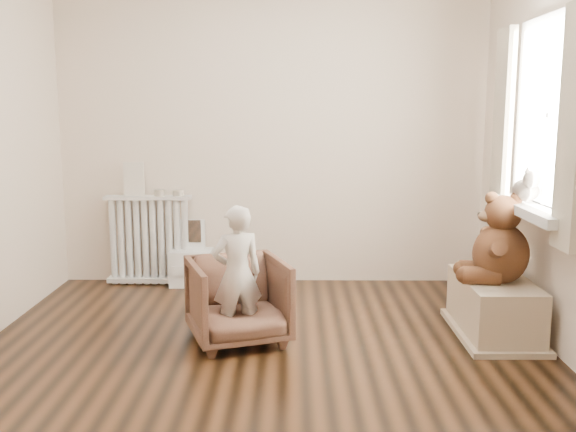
{
  "coord_description": "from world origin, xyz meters",
  "views": [
    {
      "loc": [
        0.18,
        -3.67,
        1.49
      ],
      "look_at": [
        0.15,
        0.45,
        0.8
      ],
      "focal_mm": 40.0,
      "sensor_mm": 36.0,
      "label": 1
    }
  ],
  "objects_px": {
    "toy_bench": "(494,306)",
    "radiator": "(149,239)",
    "toy_vanity": "(192,253)",
    "teddy_bear": "(502,238)",
    "child": "(237,274)",
    "plush_cat": "(526,187)",
    "armchair": "(238,300)"
  },
  "relations": [
    {
      "from": "toy_bench",
      "to": "radiator",
      "type": "bearing_deg",
      "value": 154.17
    },
    {
      "from": "toy_vanity",
      "to": "teddy_bear",
      "type": "bearing_deg",
      "value": -29.84
    },
    {
      "from": "teddy_bear",
      "to": "radiator",
      "type": "bearing_deg",
      "value": 161.64
    },
    {
      "from": "toy_bench",
      "to": "child",
      "type": "bearing_deg",
      "value": -173.55
    },
    {
      "from": "toy_vanity",
      "to": "teddy_bear",
      "type": "distance_m",
      "value": 2.58
    },
    {
      "from": "teddy_bear",
      "to": "toy_bench",
      "type": "bearing_deg",
      "value": 104.96
    },
    {
      "from": "teddy_bear",
      "to": "plush_cat",
      "type": "bearing_deg",
      "value": 6.27
    },
    {
      "from": "radiator",
      "to": "plush_cat",
      "type": "xyz_separation_m",
      "value": [
        2.7,
        -1.3,
        0.61
      ]
    },
    {
      "from": "radiator",
      "to": "teddy_bear",
      "type": "xyz_separation_m",
      "value": [
        2.57,
        -1.3,
        0.28
      ]
    },
    {
      "from": "armchair",
      "to": "toy_bench",
      "type": "distance_m",
      "value": 1.7
    },
    {
      "from": "child",
      "to": "plush_cat",
      "type": "distance_m",
      "value": 1.91
    },
    {
      "from": "child",
      "to": "toy_bench",
      "type": "relative_size",
      "value": 1.08
    },
    {
      "from": "armchair",
      "to": "child",
      "type": "distance_m",
      "value": 0.19
    },
    {
      "from": "teddy_bear",
      "to": "plush_cat",
      "type": "xyz_separation_m",
      "value": [
        0.13,
        -0.0,
        0.33
      ]
    },
    {
      "from": "toy_vanity",
      "to": "armchair",
      "type": "bearing_deg",
      "value": -69.26
    },
    {
      "from": "child",
      "to": "teddy_bear",
      "type": "height_order",
      "value": "teddy_bear"
    },
    {
      "from": "toy_bench",
      "to": "teddy_bear",
      "type": "bearing_deg",
      "value": -83.45
    },
    {
      "from": "radiator",
      "to": "armchair",
      "type": "xyz_separation_m",
      "value": [
        0.87,
        -1.38,
        -0.12
      ]
    },
    {
      "from": "armchair",
      "to": "child",
      "type": "height_order",
      "value": "child"
    },
    {
      "from": "radiator",
      "to": "child",
      "type": "distance_m",
      "value": 1.68
    },
    {
      "from": "plush_cat",
      "to": "toy_vanity",
      "type": "bearing_deg",
      "value": 143.68
    },
    {
      "from": "child",
      "to": "plush_cat",
      "type": "relative_size",
      "value": 3.4
    },
    {
      "from": "toy_vanity",
      "to": "plush_cat",
      "type": "xyz_separation_m",
      "value": [
        2.34,
        -1.27,
        0.72
      ]
    },
    {
      "from": "radiator",
      "to": "plush_cat",
      "type": "bearing_deg",
      "value": -25.7
    },
    {
      "from": "child",
      "to": "toy_bench",
      "type": "bearing_deg",
      "value": 166.92
    },
    {
      "from": "radiator",
      "to": "toy_bench",
      "type": "distance_m",
      "value": 2.86
    },
    {
      "from": "toy_vanity",
      "to": "child",
      "type": "xyz_separation_m",
      "value": [
        0.51,
        -1.4,
        0.19
      ]
    },
    {
      "from": "radiator",
      "to": "plush_cat",
      "type": "height_order",
      "value": "plush_cat"
    },
    {
      "from": "child",
      "to": "teddy_bear",
      "type": "bearing_deg",
      "value": 165.05
    },
    {
      "from": "armchair",
      "to": "teddy_bear",
      "type": "bearing_deg",
      "value": -16.63
    },
    {
      "from": "toy_vanity",
      "to": "teddy_bear",
      "type": "xyz_separation_m",
      "value": [
        2.21,
        -1.27,
        0.4
      ]
    },
    {
      "from": "teddy_bear",
      "to": "plush_cat",
      "type": "distance_m",
      "value": 0.36
    }
  ]
}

